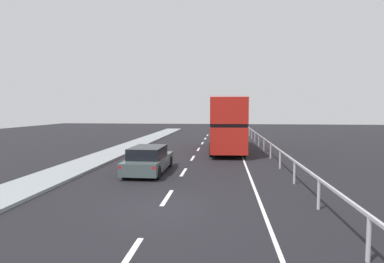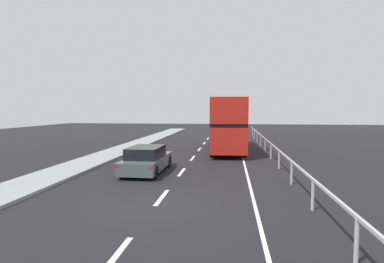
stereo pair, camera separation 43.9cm
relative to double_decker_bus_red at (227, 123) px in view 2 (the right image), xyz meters
The scene contains 5 objects.
ground_plane 15.01m from the double_decker_bus_red, 98.72° to the right, with size 73.45×120.00×0.10m, color black.
lane_paint_markings 6.42m from the double_decker_bus_red, 90.97° to the right, with size 3.57×46.00×0.01m.
bridge_side_railing 6.58m from the double_decker_bus_red, 61.83° to the right, with size 0.10×42.00×1.07m.
double_decker_bus_red is the anchor object (origin of this frame).
hatchback_car_near 10.12m from the double_decker_bus_red, 114.21° to the right, with size 1.89×4.50×1.38m.
Camera 2 is at (2.56, -9.95, 3.33)m, focal length 28.25 mm.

